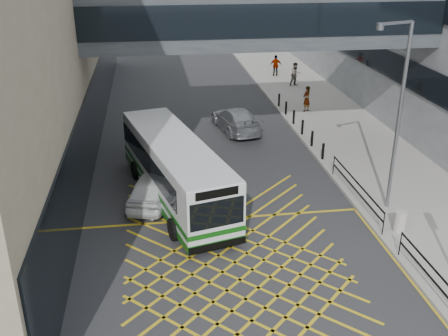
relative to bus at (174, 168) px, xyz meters
name	(u,v)px	position (x,y,z in m)	size (l,w,h in m)	color
ground	(240,280)	(1.89, -6.70, -1.55)	(120.00, 120.00, 0.00)	#333335
skybridge	(260,15)	(4.89, 5.30, 5.95)	(20.00, 4.10, 3.00)	#3D4247
pavement	(339,128)	(10.89, 8.30, -1.47)	(6.00, 54.00, 0.16)	#A19C93
box_junction	(240,280)	(1.89, -6.70, -1.55)	(12.00, 9.00, 0.01)	gold
bus	(174,168)	(0.00, 0.00, 0.00)	(4.86, 10.57, 2.89)	silver
car_white	(154,187)	(-0.97, -0.16, -0.81)	(1.91, 4.67, 1.49)	white
car_dark	(178,145)	(0.47, 5.16, -0.86)	(1.71, 4.38, 1.37)	black
car_silver	(236,119)	(4.30, 9.01, -0.78)	(2.09, 4.96, 1.54)	gray
street_lamp	(397,108)	(9.08, -2.48, 3.20)	(1.80, 0.80, 8.06)	slate
litter_bin	(400,221)	(8.84, -4.51, -0.96)	(0.50, 0.50, 0.87)	#ADA89E
kerb_railings	(386,222)	(8.04, -4.93, -0.67)	(0.05, 12.54, 1.00)	black
bollards	(298,122)	(8.14, 8.30, -0.94)	(0.14, 10.14, 0.90)	black
pedestrian_a	(307,99)	(9.71, 11.84, -0.51)	(0.70, 0.50, 1.76)	gray
pedestrian_b	(295,74)	(10.79, 18.69, -0.45)	(0.91, 0.53, 1.87)	gray
pedestrian_c	(276,66)	(10.00, 22.24, -0.50)	(1.06, 0.51, 1.79)	gray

